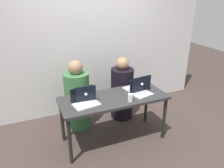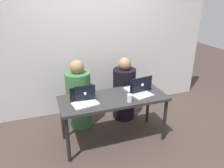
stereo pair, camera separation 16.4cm
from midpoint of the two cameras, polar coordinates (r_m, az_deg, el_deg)
The scene contains 10 objects.
ground_plane at distance 3.52m, azimuth 1.72°, elevation -14.08°, with size 12.00×12.00×0.00m, color #3D312C.
back_wall at distance 3.97m, azimuth -3.94°, elevation 10.26°, with size 4.50×0.10×2.50m, color silver.
desk at distance 3.17m, azimuth 1.86°, elevation -4.67°, with size 1.55×0.63×0.72m.
person_on_left at distance 3.62m, azimuth -7.37°, elevation -3.56°, with size 0.45×0.45×1.16m.
person_on_right at distance 3.85m, azimuth 4.36°, elevation -2.05°, with size 0.44×0.44×1.12m.
laptop_front_left at distance 2.97m, azimuth -5.77°, elevation -4.19°, with size 0.37×0.29×0.22m.
laptop_back_left at distance 3.07m, azimuth -5.71°, elevation -3.09°, with size 0.30×0.29×0.24m.
laptop_back_right at distance 3.35m, azimuth 8.35°, elevation -0.90°, with size 0.38×0.31×0.25m.
laptop_front_right at distance 3.23m, azimuth 8.95°, elevation -2.00°, with size 0.33×0.28×0.21m.
water_glass_right at distance 3.01m, azimuth 6.20°, elevation -3.84°, with size 0.07×0.07×0.11m.
Camera 2 is at (-0.95, -2.64, 2.12)m, focal length 35.00 mm.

